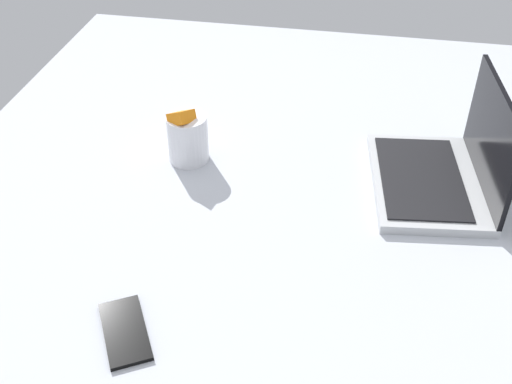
% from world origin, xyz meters
% --- Properties ---
extents(bed_mattress, '(1.80, 1.40, 0.18)m').
position_xyz_m(bed_mattress, '(0.00, 0.00, 0.09)').
color(bed_mattress, '#B7BCC6').
rests_on(bed_mattress, ground).
extents(laptop, '(0.36, 0.27, 0.23)m').
position_xyz_m(laptop, '(-0.14, 0.39, 0.22)').
color(laptop, '#B7BABC').
rests_on(laptop, bed_mattress).
extents(snack_cup, '(0.09, 0.09, 0.14)m').
position_xyz_m(snack_cup, '(-0.14, -0.17, 0.24)').
color(snack_cup, silver).
rests_on(snack_cup, bed_mattress).
extents(cell_phone, '(0.16, 0.13, 0.01)m').
position_xyz_m(cell_phone, '(0.37, -0.14, 0.18)').
color(cell_phone, black).
rests_on(cell_phone, bed_mattress).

